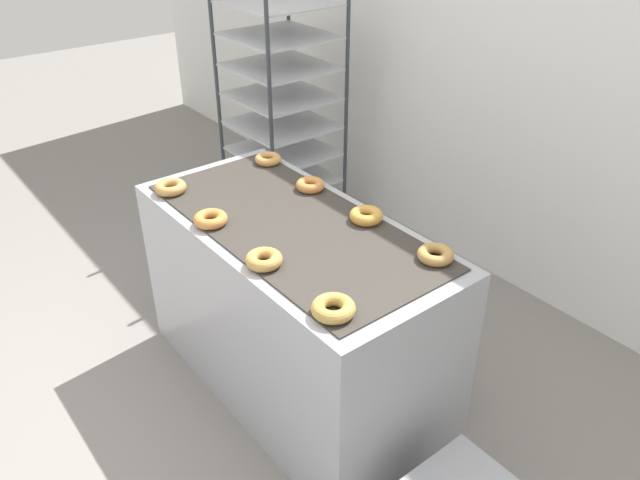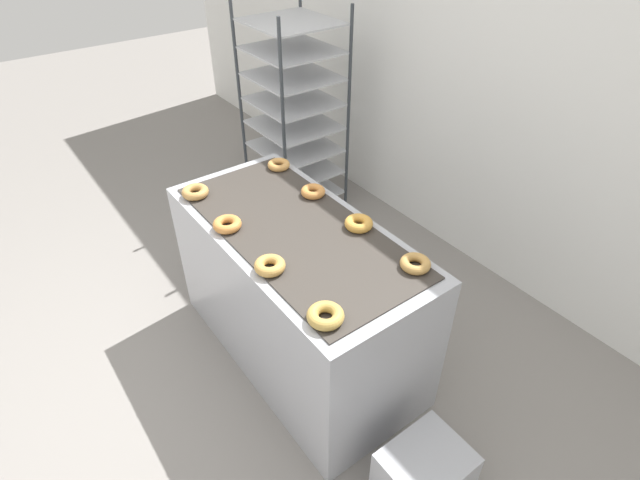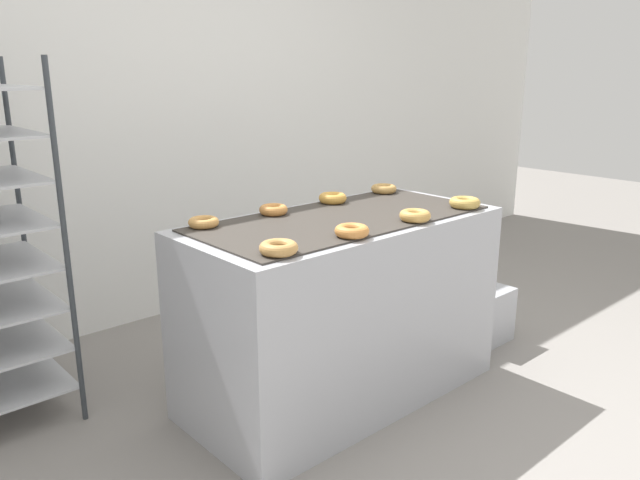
# 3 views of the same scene
# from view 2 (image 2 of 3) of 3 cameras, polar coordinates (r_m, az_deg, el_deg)

# --- Properties ---
(ground_plane) EXTENTS (14.00, 14.00, 0.00)m
(ground_plane) POSITION_cam_2_polar(r_m,az_deg,el_deg) (2.87, -12.80, -17.49)
(ground_plane) COLOR gray
(wall_back) EXTENTS (8.00, 0.05, 2.80)m
(wall_back) POSITION_cam_2_polar(r_m,az_deg,el_deg) (3.21, 21.20, 18.48)
(wall_back) COLOR white
(wall_back) RESTS_ON ground_plane
(fryer_machine) EXTENTS (1.48, 0.71, 0.88)m
(fryer_machine) POSITION_cam_2_polar(r_m,az_deg,el_deg) (2.71, -2.56, -6.25)
(fryer_machine) COLOR #A8AAB2
(fryer_machine) RESTS_ON ground_plane
(baking_rack_cart) EXTENTS (0.62, 0.59, 1.58)m
(baking_rack_cart) POSITION_cam_2_polar(r_m,az_deg,el_deg) (3.87, -3.00, 14.26)
(baking_rack_cart) COLOR #33383D
(baking_rack_cart) RESTS_ON ground_plane
(glaze_bin) EXTENTS (0.30, 0.36, 0.31)m
(glaze_bin) POSITION_cam_2_polar(r_m,az_deg,el_deg) (2.46, 11.74, -24.95)
(glaze_bin) COLOR #A8AAB2
(glaze_bin) RESTS_ON ground_plane
(donut_near_left) EXTENTS (0.14, 0.14, 0.04)m
(donut_near_left) POSITION_cam_2_polar(r_m,az_deg,el_deg) (2.75, -14.07, 5.36)
(donut_near_left) COLOR #BC8949
(donut_near_left) RESTS_ON fryer_machine
(donut_near_midleft) EXTENTS (0.14, 0.14, 0.04)m
(donut_near_midleft) POSITION_cam_2_polar(r_m,az_deg,el_deg) (2.46, -10.56, 1.79)
(donut_near_midleft) COLOR #CE823D
(donut_near_midleft) RESTS_ON fryer_machine
(donut_near_midright) EXTENTS (0.14, 0.14, 0.05)m
(donut_near_midright) POSITION_cam_2_polar(r_m,az_deg,el_deg) (2.18, -5.76, -2.93)
(donut_near_midright) COLOR tan
(donut_near_midright) RESTS_ON fryer_machine
(donut_near_right) EXTENTS (0.15, 0.15, 0.05)m
(donut_near_right) POSITION_cam_2_polar(r_m,az_deg,el_deg) (1.95, 0.63, -8.64)
(donut_near_right) COLOR #BA9546
(donut_near_right) RESTS_ON fryer_machine
(donut_far_left) EXTENTS (0.13, 0.13, 0.04)m
(donut_far_left) POSITION_cam_2_polar(r_m,az_deg,el_deg) (2.94, -4.74, 8.57)
(donut_far_left) COLOR #CC904A
(donut_far_left) RESTS_ON fryer_machine
(donut_far_midleft) EXTENTS (0.13, 0.13, 0.04)m
(donut_far_midleft) POSITION_cam_2_polar(r_m,az_deg,el_deg) (2.67, -0.80, 5.57)
(donut_far_midleft) COLOR #CB833F
(donut_far_midleft) RESTS_ON fryer_machine
(donut_far_midright) EXTENTS (0.14, 0.14, 0.05)m
(donut_far_midright) POSITION_cam_2_polar(r_m,az_deg,el_deg) (2.43, 4.45, 1.91)
(donut_far_midright) COLOR gold
(donut_far_midright) RESTS_ON fryer_machine
(donut_far_right) EXTENTS (0.14, 0.14, 0.04)m
(donut_far_right) POSITION_cam_2_polar(r_m,az_deg,el_deg) (2.22, 10.84, -2.66)
(donut_far_right) COLOR #BB8B48
(donut_far_right) RESTS_ON fryer_machine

